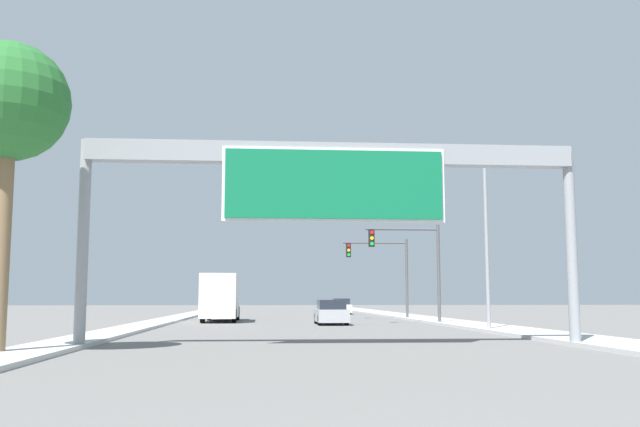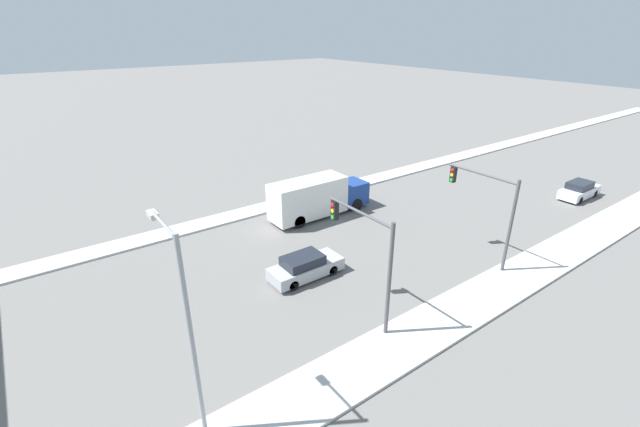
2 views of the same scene
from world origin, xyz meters
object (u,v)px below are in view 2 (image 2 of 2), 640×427
at_px(car_near_left, 579,190).
at_px(traffic_light_mid_block, 489,203).
at_px(traffic_light_near_intersection, 369,249).
at_px(street_lamp_right, 186,320).
at_px(car_far_left, 305,267).
at_px(truck_box_primary, 317,197).

bearing_deg(car_near_left, traffic_light_mid_block, -84.38).
relative_size(traffic_light_near_intersection, traffic_light_mid_block, 1.01).
bearing_deg(car_near_left, street_lamp_right, -85.27).
bearing_deg(car_far_left, truck_box_primary, 139.99).
bearing_deg(street_lamp_right, traffic_light_mid_block, 93.96).
xyz_separation_m(car_far_left, street_lamp_right, (6.49, -9.21, 4.31)).
relative_size(car_far_left, traffic_light_mid_block, 0.76).
bearing_deg(car_far_left, traffic_light_near_intersection, 2.18).
xyz_separation_m(truck_box_primary, street_lamp_right, (13.49, -15.09, 3.39)).
relative_size(car_near_left, truck_box_primary, 0.52).
relative_size(traffic_light_mid_block, street_lamp_right, 0.72).
bearing_deg(truck_box_primary, street_lamp_right, -48.19).
distance_m(car_near_left, truck_box_primary, 23.58).
xyz_separation_m(traffic_light_near_intersection, street_lamp_right, (1.23, -9.41, 0.84)).
xyz_separation_m(car_near_left, car_far_left, (-3.50, -26.97, -0.02)).
bearing_deg(traffic_light_mid_block, car_near_left, 95.62).
bearing_deg(car_far_left, car_near_left, 82.61).
bearing_deg(traffic_light_mid_block, car_far_left, -116.79).
bearing_deg(car_far_left, street_lamp_right, -54.81).
height_order(car_far_left, truck_box_primary, truck_box_primary).
distance_m(traffic_light_mid_block, street_lamp_right, 19.48).
bearing_deg(car_far_left, traffic_light_mid_block, 63.21).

